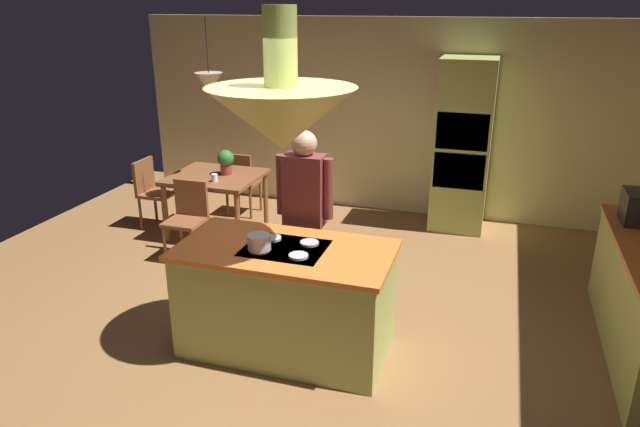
% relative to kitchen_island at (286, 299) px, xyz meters
% --- Properties ---
extents(ground, '(8.16, 8.16, 0.00)m').
position_rel_kitchen_island_xyz_m(ground, '(0.00, 0.20, -0.46)').
color(ground, olive).
extents(wall_back, '(6.80, 0.10, 2.55)m').
position_rel_kitchen_island_xyz_m(wall_back, '(0.00, 3.65, 0.81)').
color(wall_back, beige).
rests_on(wall_back, ground).
extents(kitchen_island, '(1.71, 0.90, 0.93)m').
position_rel_kitchen_island_xyz_m(kitchen_island, '(0.00, 0.00, 0.00)').
color(kitchen_island, '#A8B259').
rests_on(kitchen_island, ground).
extents(oven_tower, '(0.66, 0.62, 2.12)m').
position_rel_kitchen_island_xyz_m(oven_tower, '(1.10, 3.24, 0.60)').
color(oven_tower, '#A8B259').
rests_on(oven_tower, ground).
extents(dining_table, '(1.06, 0.95, 0.76)m').
position_rel_kitchen_island_xyz_m(dining_table, '(-1.70, 2.10, 0.20)').
color(dining_table, brown).
rests_on(dining_table, ground).
extents(person_at_island, '(0.53, 0.23, 1.70)m').
position_rel_kitchen_island_xyz_m(person_at_island, '(-0.08, 0.72, 0.51)').
color(person_at_island, tan).
rests_on(person_at_island, ground).
extents(range_hood, '(1.10, 1.10, 1.00)m').
position_rel_kitchen_island_xyz_m(range_hood, '(0.00, 0.00, 1.51)').
color(range_hood, '#A8B259').
extents(pendant_light_over_table, '(0.32, 0.32, 0.82)m').
position_rel_kitchen_island_xyz_m(pendant_light_over_table, '(-1.70, 2.10, 1.40)').
color(pendant_light_over_table, beige).
extents(chair_facing_island, '(0.40, 0.40, 0.87)m').
position_rel_kitchen_island_xyz_m(chair_facing_island, '(-1.70, 1.41, 0.04)').
color(chair_facing_island, brown).
rests_on(chair_facing_island, ground).
extents(chair_by_back_wall, '(0.40, 0.40, 0.87)m').
position_rel_kitchen_island_xyz_m(chair_by_back_wall, '(-1.70, 2.79, 0.04)').
color(chair_by_back_wall, brown).
rests_on(chair_by_back_wall, ground).
extents(chair_at_corner, '(0.40, 0.40, 0.87)m').
position_rel_kitchen_island_xyz_m(chair_at_corner, '(-2.61, 2.10, 0.04)').
color(chair_at_corner, brown).
rests_on(chair_at_corner, ground).
extents(potted_plant_on_table, '(0.20, 0.20, 0.30)m').
position_rel_kitchen_island_xyz_m(potted_plant_on_table, '(-1.59, 2.17, 0.47)').
color(potted_plant_on_table, '#99382D').
rests_on(potted_plant_on_table, dining_table).
extents(cup_on_table, '(0.07, 0.07, 0.09)m').
position_rel_kitchen_island_xyz_m(cup_on_table, '(-1.58, 1.86, 0.34)').
color(cup_on_table, white).
rests_on(cup_on_table, dining_table).
extents(cooking_pot_on_cooktop, '(0.18, 0.18, 0.12)m').
position_rel_kitchen_island_xyz_m(cooking_pot_on_cooktop, '(-0.16, -0.13, 0.53)').
color(cooking_pot_on_cooktop, '#B2B2B7').
rests_on(cooking_pot_on_cooktop, kitchen_island).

